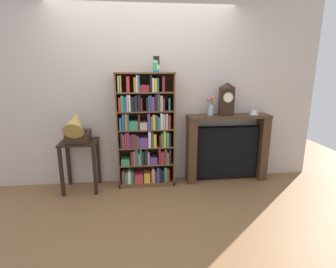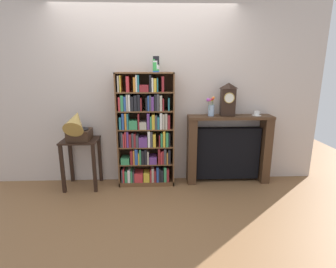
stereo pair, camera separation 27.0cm
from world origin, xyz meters
TOP-DOWN VIEW (x-y plane):
  - ground_plane at (0.00, 0.00)m, footprint 7.82×6.40m
  - wall_back at (0.15, 0.29)m, footprint 4.82×0.08m
  - bookshelf at (-0.01, 0.10)m, footprint 0.79×0.29m
  - cup_stack at (0.15, 0.07)m, footprint 0.09×0.09m
  - side_table_left at (-0.91, 0.03)m, footprint 0.49×0.43m
  - gramophone at (-0.91, -0.05)m, footprint 0.30×0.49m
  - fireplace_mantel at (1.20, 0.13)m, footprint 1.21×0.27m
  - mantel_clock at (1.15, 0.11)m, footprint 0.20×0.14m
  - flower_vase at (0.92, 0.10)m, footprint 0.13×0.14m
  - teacup_with_saucer at (1.58, 0.11)m, footprint 0.13×0.13m

SIDE VIEW (x-z plane):
  - ground_plane at x=0.00m, z-range -0.02..0.00m
  - fireplace_mantel at x=1.20m, z-range -0.01..1.00m
  - side_table_left at x=-0.91m, z-range 0.15..0.86m
  - bookshelf at x=-0.01m, z-range -0.05..1.56m
  - gramophone at x=-0.91m, z-range 0.66..1.16m
  - teacup_with_saucer at x=1.58m, z-range 1.00..1.06m
  - flower_vase at x=0.92m, z-range 0.98..1.26m
  - mantel_clock at x=1.15m, z-range 1.01..1.47m
  - wall_back at x=0.15m, z-range 0.00..2.60m
  - cup_stack at x=0.15m, z-range 1.61..1.82m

